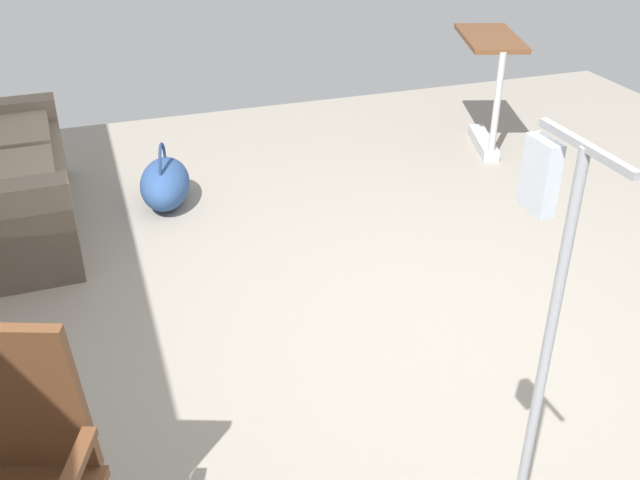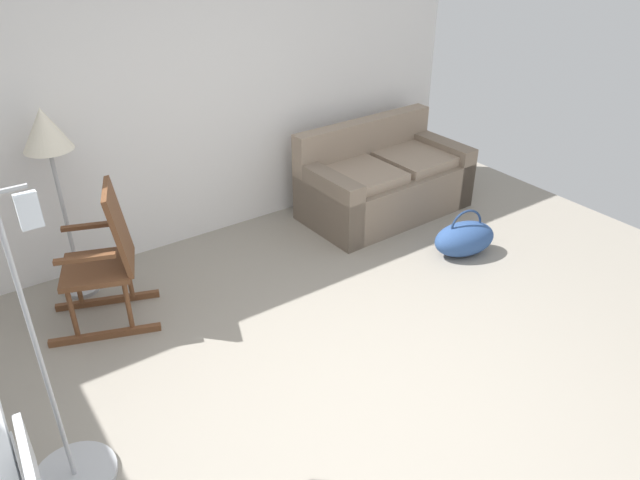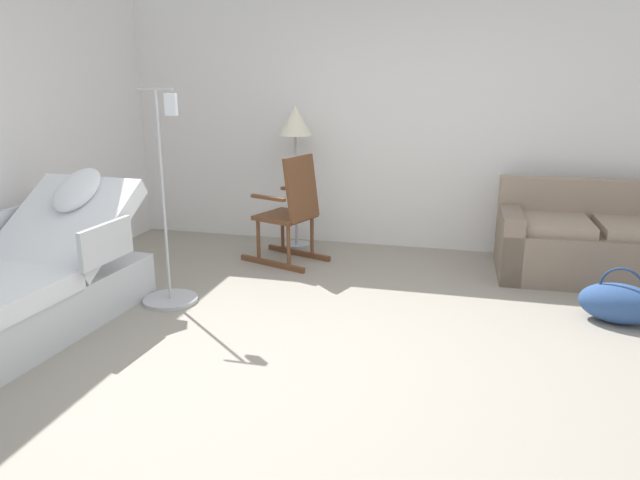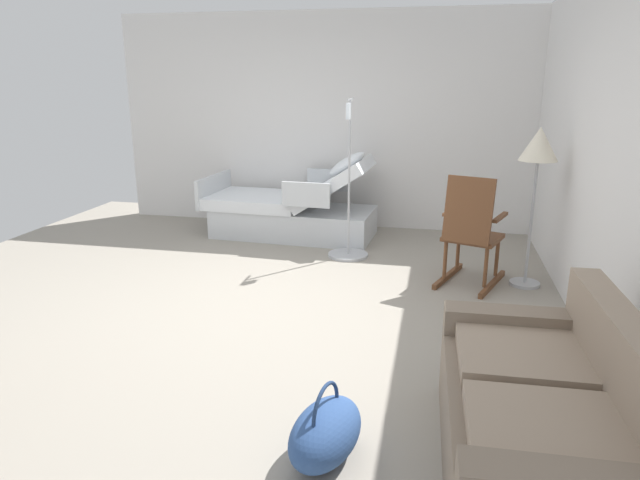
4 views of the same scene
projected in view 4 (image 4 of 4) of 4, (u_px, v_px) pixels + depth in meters
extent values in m
plane|color=gray|center=(257.00, 305.00, 4.89)|extent=(7.19, 7.19, 0.00)
cube|color=white|center=(611.00, 157.00, 3.99)|extent=(5.95, 0.10, 2.70)
cube|color=white|center=(324.00, 122.00, 7.27)|extent=(0.10, 5.43, 2.70)
cube|color=silver|center=(294.00, 222.00, 7.00)|extent=(0.99, 1.98, 0.35)
cube|color=white|center=(258.00, 200.00, 7.06)|extent=(0.98, 1.21, 0.14)
cube|color=white|center=(334.00, 184.00, 6.73)|extent=(0.96, 0.92, 0.63)
ellipsoid|color=white|center=(347.00, 164.00, 6.63)|extent=(0.37, 0.50, 0.38)
cube|color=silver|center=(329.00, 180.00, 7.27)|extent=(0.07, 0.56, 0.28)
cube|color=silver|center=(306.00, 195.00, 6.33)|extent=(0.07, 0.56, 0.28)
cube|color=silver|center=(214.00, 189.00, 7.18)|extent=(0.95, 0.11, 0.36)
cylinder|color=black|center=(363.00, 229.00, 7.17)|extent=(0.10, 0.10, 0.10)
cylinder|color=black|center=(351.00, 244.00, 6.50)|extent=(0.10, 0.10, 0.10)
cylinder|color=black|center=(246.00, 221.00, 7.58)|extent=(0.10, 0.10, 0.10)
cylinder|color=black|center=(223.00, 234.00, 6.91)|extent=(0.10, 0.10, 0.10)
cube|color=#7D6C5C|center=(536.00, 442.00, 2.68)|extent=(1.62, 0.90, 0.45)
cube|color=gray|center=(521.00, 355.00, 2.97)|extent=(0.69, 0.67, 0.10)
cube|color=gray|center=(550.00, 439.00, 2.27)|extent=(0.69, 0.67, 0.10)
cube|color=gray|center=(628.00, 368.00, 2.51)|extent=(1.60, 0.21, 0.40)
cube|color=#7D6C5C|center=(515.00, 357.00, 3.34)|extent=(0.20, 0.85, 0.60)
cube|color=brown|center=(492.00, 284.00, 5.31)|extent=(0.73, 0.30, 0.05)
cube|color=brown|center=(448.00, 276.00, 5.53)|extent=(0.73, 0.30, 0.05)
cylinder|color=brown|center=(458.00, 250.00, 5.61)|extent=(0.04, 0.04, 0.40)
cylinder|color=brown|center=(497.00, 256.00, 5.41)|extent=(0.04, 0.04, 0.40)
cylinder|color=brown|center=(445.00, 259.00, 5.31)|extent=(0.04, 0.04, 0.40)
cylinder|color=brown|center=(486.00, 266.00, 5.11)|extent=(0.04, 0.04, 0.40)
cube|color=brown|center=(473.00, 237.00, 5.30)|extent=(0.60, 0.61, 0.04)
cube|color=brown|center=(468.00, 210.00, 5.06)|extent=(0.26, 0.45, 0.60)
cube|color=brown|center=(451.00, 211.00, 5.38)|extent=(0.38, 0.17, 0.03)
cube|color=brown|center=(500.00, 217.00, 5.14)|extent=(0.38, 0.17, 0.03)
cylinder|color=#B2B5BA|center=(525.00, 283.00, 5.36)|extent=(0.28, 0.28, 0.03)
cylinder|color=#B2B5BA|center=(531.00, 223.00, 5.19)|extent=(0.03, 0.03, 1.15)
cone|color=silver|center=(539.00, 144.00, 4.99)|extent=(0.34, 0.34, 0.30)
ellipsoid|color=#2D4C84|center=(326.00, 433.00, 2.87)|extent=(0.62, 0.44, 0.30)
torus|color=navy|center=(326.00, 411.00, 2.84)|extent=(0.30, 0.09, 0.30)
cylinder|color=#B2B5BA|center=(348.00, 255.00, 6.22)|extent=(0.44, 0.44, 0.03)
cylinder|color=#B2B5BA|center=(349.00, 179.00, 5.99)|extent=(0.02, 0.02, 1.65)
cube|color=#B2B5BA|center=(350.00, 99.00, 5.76)|extent=(0.28, 0.02, 0.02)
cube|color=white|center=(348.00, 111.00, 5.68)|extent=(0.09, 0.04, 0.16)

